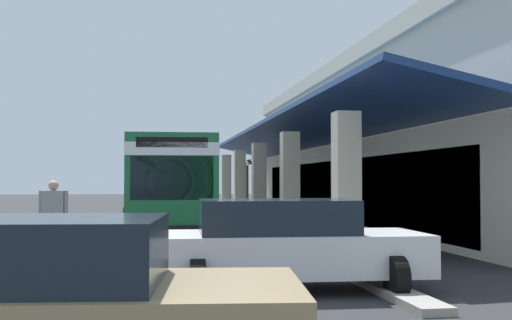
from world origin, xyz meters
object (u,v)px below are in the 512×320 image
transit_bus (172,179)px  potted_palm (247,199)px  pedestrian (53,213)px  parked_sedan_white (285,244)px  parked_sedan_tan (26,306)px

transit_bus → potted_palm: bearing=158.7°
pedestrian → transit_bus: bearing=158.0°
parked_sedan_white → potted_palm: size_ratio=1.51×
transit_bus → parked_sedan_white: 12.80m
transit_bus → pedestrian: transit_bus is taller
parked_sedan_white → parked_sedan_tan: same height
parked_sedan_white → pedestrian: bearing=-140.3°
parked_sedan_tan → transit_bus: bearing=174.6°
parked_sedan_white → parked_sedan_tan: bearing=-34.0°
parked_sedan_white → parked_sedan_tan: (4.65, -3.14, 0.00)m
parked_sedan_white → pedestrian: (-5.36, -4.45, 0.26)m
pedestrian → potted_palm: size_ratio=0.60×
parked_sedan_tan → potted_palm: (-28.60, 6.04, 0.03)m
transit_bus → pedestrian: (7.31, -2.96, -0.84)m
parked_sedan_tan → pedestrian: bearing=-172.5°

